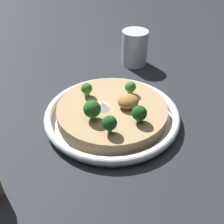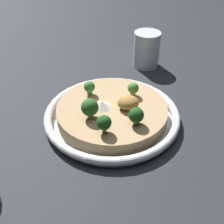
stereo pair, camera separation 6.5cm
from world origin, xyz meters
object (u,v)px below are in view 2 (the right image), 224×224
Objects in this scene: risotto_bowl at (112,114)px; broccoli_front_right at (89,87)px; broccoli_back_right at (104,123)px; broccoli_left at (133,89)px; broccoli_right at (90,108)px; drinking_glass at (146,49)px; broccoli_back at (136,115)px.

broccoli_front_right reaches higher than risotto_bowl.
broccoli_back_right is 0.15m from broccoli_left.
risotto_bowl is at bearing 133.20° from broccoli_front_right.
risotto_bowl is 0.08m from broccoli_right.
broccoli_right is at bearing 36.08° from risotto_bowl.
broccoli_front_right is 0.27m from drinking_glass.
broccoli_right reaches higher than broccoli_back_right.
broccoli_back is (0.01, 0.11, 0.00)m from broccoli_left.
broccoli_left and broccoli_front_right have the same top height.
risotto_bowl is at bearing -103.64° from broccoli_back_right.
broccoli_back_right is 1.15× the size of broccoli_front_right.
risotto_bowl is 6.92× the size of broccoli_right.
broccoli_back is (-0.10, 0.12, 0.00)m from broccoli_front_right.
broccoli_right is (0.05, 0.04, 0.05)m from risotto_bowl.
broccoli_back_right is at bearing 60.43° from broccoli_left.
broccoli_right reaches higher than broccoli_front_right.
broccoli_back_right is 0.38m from drinking_glass.
risotto_bowl is at bearing -53.76° from broccoli_back.
broccoli_back_right is at bearing 119.50° from broccoli_right.
risotto_bowl is 0.10m from broccoli_back_right.
broccoli_right is at bearing 37.96° from broccoli_left.
broccoli_back_right is 0.38× the size of drinking_glass.
broccoli_left is 0.10m from broccoli_front_right.
broccoli_back_right is 1.02× the size of broccoli_back.
broccoli_back_right is (-0.03, 0.05, -0.00)m from broccoli_right.
risotto_bowl is 8.02× the size of broccoli_back.
broccoli_left is at bearing -142.04° from broccoli_right.
broccoli_right reaches higher than risotto_bowl.
broccoli_back is at bearing 77.50° from drinking_glass.
risotto_bowl is 9.23× the size of broccoli_left.
drinking_glass reaches higher than risotto_bowl.
broccoli_back is at bearing 126.24° from risotto_bowl.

